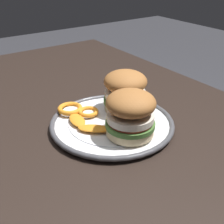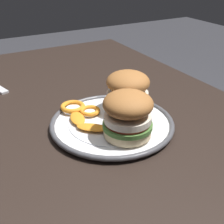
{
  "view_description": "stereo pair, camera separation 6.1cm",
  "coord_description": "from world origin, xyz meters",
  "px_view_note": "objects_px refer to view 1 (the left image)",
  "views": [
    {
      "loc": [
        0.57,
        -0.32,
        1.12
      ],
      "look_at": [
        0.08,
        0.02,
        0.79
      ],
      "focal_mm": 47.0,
      "sensor_mm": 36.0,
      "label": 1
    },
    {
      "loc": [
        0.6,
        -0.27,
        1.12
      ],
      "look_at": [
        0.08,
        0.02,
        0.79
      ],
      "focal_mm": 47.0,
      "sensor_mm": 36.0,
      "label": 2
    }
  ],
  "objects_px": {
    "dinner_plate": "(112,123)",
    "sandwich_half_right": "(131,113)",
    "dining_table": "(90,150)",
    "sandwich_half_left": "(125,90)"
  },
  "relations": [
    {
      "from": "dinner_plate",
      "to": "sandwich_half_left",
      "type": "bearing_deg",
      "value": 116.72
    },
    {
      "from": "dinner_plate",
      "to": "sandwich_half_right",
      "type": "height_order",
      "value": "sandwich_half_right"
    },
    {
      "from": "dining_table",
      "to": "sandwich_half_left",
      "type": "bearing_deg",
      "value": 59.1
    },
    {
      "from": "sandwich_half_left",
      "to": "sandwich_half_right",
      "type": "xyz_separation_m",
      "value": [
        0.1,
        -0.06,
        0.0
      ]
    },
    {
      "from": "dining_table",
      "to": "dinner_plate",
      "type": "height_order",
      "value": "dinner_plate"
    },
    {
      "from": "dinner_plate",
      "to": "sandwich_half_right",
      "type": "xyz_separation_m",
      "value": [
        0.07,
        -0.0,
        0.06
      ]
    },
    {
      "from": "dinner_plate",
      "to": "dining_table",
      "type": "bearing_deg",
      "value": -166.32
    },
    {
      "from": "dining_table",
      "to": "sandwich_half_right",
      "type": "distance_m",
      "value": 0.23
    },
    {
      "from": "sandwich_half_left",
      "to": "sandwich_half_right",
      "type": "bearing_deg",
      "value": -31.69
    },
    {
      "from": "dining_table",
      "to": "sandwich_half_left",
      "type": "height_order",
      "value": "sandwich_half_left"
    }
  ]
}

